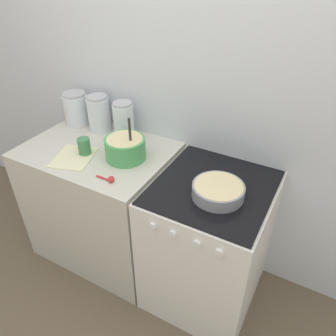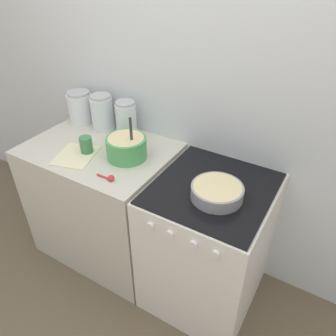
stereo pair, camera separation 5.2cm
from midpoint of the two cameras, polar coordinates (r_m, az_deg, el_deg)
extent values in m
plane|color=brown|center=(2.34, -6.35, -22.72)|extent=(12.00, 12.00, 0.00)
cube|color=silver|center=(2.02, 2.94, 12.48)|extent=(4.86, 0.05, 2.40)
cube|color=beige|center=(2.39, -11.75, -5.85)|extent=(0.93, 0.68, 0.88)
cube|color=white|center=(2.07, 6.22, -13.00)|extent=(0.64, 0.68, 0.87)
cube|color=black|center=(1.78, 7.10, -3.31)|extent=(0.61, 0.65, 0.01)
cylinder|color=white|center=(1.65, -3.63, -10.07)|extent=(0.04, 0.02, 0.04)
cylinder|color=white|center=(1.61, -0.17, -11.44)|extent=(0.04, 0.02, 0.04)
cylinder|color=white|center=(1.57, 4.04, -13.02)|extent=(0.04, 0.02, 0.04)
cylinder|color=white|center=(1.54, 7.91, -14.41)|extent=(0.04, 0.02, 0.04)
cylinder|color=#4CA559|center=(1.98, -8.20, 3.40)|extent=(0.24, 0.24, 0.13)
cylinder|color=beige|center=(1.96, -8.27, 4.19)|extent=(0.21, 0.21, 0.07)
cylinder|color=#333333|center=(1.91, -7.36, 5.17)|extent=(0.02, 0.02, 0.25)
cylinder|color=gray|center=(1.69, 7.84, -4.00)|extent=(0.27, 0.27, 0.07)
cylinder|color=beige|center=(1.68, 7.86, -3.81)|extent=(0.25, 0.25, 0.06)
cylinder|color=silver|center=(2.45, -16.24, 9.75)|extent=(0.17, 0.17, 0.21)
cylinder|color=white|center=(2.47, -16.09, 8.89)|extent=(0.15, 0.15, 0.12)
cylinder|color=#B2B2B7|center=(2.41, -16.68, 12.19)|extent=(0.16, 0.16, 0.02)
cylinder|color=silver|center=(2.32, -12.54, 9.11)|extent=(0.15, 0.15, 0.22)
cylinder|color=silver|center=(2.34, -12.41, 8.12)|extent=(0.13, 0.13, 0.13)
cylinder|color=#B2B2B7|center=(2.27, -12.93, 11.88)|extent=(0.14, 0.14, 0.02)
cylinder|color=silver|center=(2.20, -8.41, 8.10)|extent=(0.14, 0.14, 0.22)
cylinder|color=tan|center=(2.22, -8.31, 7.08)|extent=(0.12, 0.12, 0.13)
cylinder|color=#B2B2B7|center=(2.15, -8.68, 10.97)|extent=(0.12, 0.12, 0.02)
cylinder|color=#3F7F4C|center=(2.07, -15.08, 3.63)|extent=(0.08, 0.08, 0.11)
cube|color=beige|center=(2.08, -16.76, 1.80)|extent=(0.29, 0.32, 0.01)
cylinder|color=red|center=(1.85, -12.01, -1.73)|extent=(0.09, 0.01, 0.01)
sphere|color=red|center=(1.81, -10.69, -1.94)|extent=(0.04, 0.04, 0.04)
camera|label=1|loc=(0.03, -90.82, -0.56)|focal=35.00mm
camera|label=2|loc=(0.03, 89.18, 0.56)|focal=35.00mm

